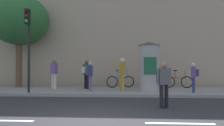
# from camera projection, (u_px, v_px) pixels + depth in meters

# --- Properties ---
(ground_plane) EXTENTS (80.00, 80.00, 0.00)m
(ground_plane) POSITION_uv_depth(u_px,v_px,m) (88.00, 122.00, 6.32)
(ground_plane) COLOR #2B2B2D
(sidewalk_curb) EXTENTS (36.00, 4.00, 0.15)m
(sidewalk_curb) POSITION_uv_depth(u_px,v_px,m) (109.00, 91.00, 13.30)
(sidewalk_curb) COLOR gray
(sidewalk_curb) RESTS_ON ground_plane
(lane_markings) EXTENTS (25.80, 0.16, 0.01)m
(lane_markings) POSITION_uv_depth(u_px,v_px,m) (88.00, 122.00, 6.32)
(lane_markings) COLOR silver
(lane_markings) RESTS_ON ground_plane
(building_backdrop) EXTENTS (36.00, 5.00, 10.00)m
(building_backdrop) POSITION_uv_depth(u_px,v_px,m) (115.00, 21.00, 18.35)
(building_backdrop) COLOR tan
(building_backdrop) RESTS_ON ground_plane
(traffic_light) EXTENTS (0.24, 0.45, 4.18)m
(traffic_light) POSITION_uv_depth(u_px,v_px,m) (28.00, 36.00, 11.85)
(traffic_light) COLOR black
(traffic_light) RESTS_ON sidewalk_curb
(poster_column) EXTENTS (1.21, 1.21, 2.66)m
(poster_column) POSITION_uv_depth(u_px,v_px,m) (149.00, 66.00, 12.84)
(poster_column) COLOR #9E9B93
(poster_column) RESTS_ON sidewalk_curb
(street_tree) EXTENTS (3.74, 3.74, 5.86)m
(street_tree) POSITION_uv_depth(u_px,v_px,m) (19.00, 20.00, 15.12)
(street_tree) COLOR brown
(street_tree) RESTS_ON sidewalk_curb
(pedestrian_with_backpack) EXTENTS (0.55, 0.51, 1.64)m
(pedestrian_with_backpack) POSITION_uv_depth(u_px,v_px,m) (163.00, 80.00, 8.47)
(pedestrian_with_backpack) COLOR black
(pedestrian_with_backpack) RESTS_ON ground_plane
(pedestrian_in_light_jacket) EXTENTS (0.45, 0.57, 1.50)m
(pedestrian_in_light_jacket) POSITION_uv_depth(u_px,v_px,m) (194.00, 75.00, 11.97)
(pedestrian_in_light_jacket) COLOR navy
(pedestrian_in_light_jacket) RESTS_ON sidewalk_curb
(pedestrian_with_bag) EXTENTS (0.52, 0.40, 1.74)m
(pedestrian_with_bag) POSITION_uv_depth(u_px,v_px,m) (54.00, 71.00, 14.06)
(pedestrian_with_bag) COLOR silver
(pedestrian_with_bag) RESTS_ON sidewalk_curb
(pedestrian_in_red_top) EXTENTS (0.47, 0.65, 1.57)m
(pedestrian_in_red_top) POSITION_uv_depth(u_px,v_px,m) (90.00, 73.00, 12.83)
(pedestrian_in_red_top) COLOR #724C84
(pedestrian_in_red_top) RESTS_ON sidewalk_curb
(pedestrian_near_pole) EXTENTS (0.42, 0.61, 1.76)m
(pedestrian_near_pole) POSITION_uv_depth(u_px,v_px,m) (122.00, 71.00, 12.85)
(pedestrian_near_pole) COLOR #B78C33
(pedestrian_near_pole) RESTS_ON sidewalk_curb
(pedestrian_in_dark_shirt) EXTENTS (0.54, 0.54, 1.67)m
(pedestrian_in_dark_shirt) POSITION_uv_depth(u_px,v_px,m) (86.00, 72.00, 13.88)
(pedestrian_in_dark_shirt) COLOR black
(pedestrian_in_dark_shirt) RESTS_ON sidewalk_curb
(bicycle_leaning) EXTENTS (1.76, 0.36, 1.09)m
(bicycle_leaning) POSITION_uv_depth(u_px,v_px,m) (178.00, 81.00, 14.49)
(bicycle_leaning) COLOR black
(bicycle_leaning) RESTS_ON sidewalk_curb
(bicycle_upright) EXTENTS (1.71, 0.57, 1.09)m
(bicycle_upright) POSITION_uv_depth(u_px,v_px,m) (120.00, 81.00, 14.68)
(bicycle_upright) COLOR black
(bicycle_upright) RESTS_ON sidewalk_curb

